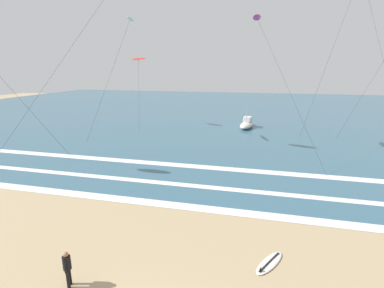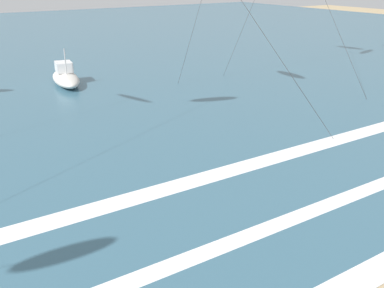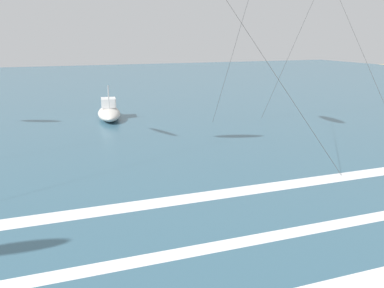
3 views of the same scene
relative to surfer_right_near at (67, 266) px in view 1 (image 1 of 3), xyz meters
name	(u,v)px [view 1 (image 1 of 3)]	position (x,y,z in m)	size (l,w,h in m)	color
ocean_surface	(242,110)	(3.66, 52.19, -0.95)	(140.00, 90.00, 0.01)	#386075
wave_foam_shoreline	(183,206)	(2.75, 7.59, -0.94)	(51.98, 0.90, 0.01)	white
wave_foam_mid_break	(191,186)	(2.48, 10.90, -0.94)	(56.94, 0.69, 0.01)	white
wave_foam_outer_break	(212,168)	(3.38, 15.13, -0.94)	(59.68, 1.02, 0.01)	white
surfer_right_near	(67,266)	(0.00, 0.00, 0.00)	(0.32, 0.51, 1.60)	black
surfboard_foreground_flat	(269,263)	(7.96, 3.27, -0.91)	(1.57, 2.12, 0.25)	silver
kite_red_high_left	(138,59)	(-10.59, 31.89, 8.93)	(3.26, 5.78, 10.16)	red
kite_white_high_right	(130,20)	(-7.74, 23.59, 12.96)	(6.26, 4.26, 14.23)	white
kite_magenta_distant_low	(257,19)	(6.43, 23.21, 12.51)	(7.03, 9.58, 13.79)	#CC2384
offshore_boat	(247,124)	(5.58, 33.64, -0.40)	(2.51, 5.41, 2.70)	beige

